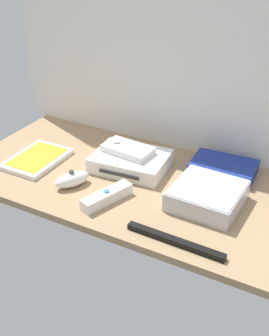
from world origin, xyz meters
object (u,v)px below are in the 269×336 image
at_px(network_router, 223,168).
at_px(sensor_bar, 175,241).
at_px(game_case, 37,159).
at_px(remote_nunchuk, 72,179).
at_px(game_console, 131,161).
at_px(mini_computer, 207,195).
at_px(remote_wand, 107,197).
at_px(remote_classic_pad, 128,149).

xyz_separation_m(network_router, sensor_bar, (0.01, -0.35, -0.01)).
xyz_separation_m(game_case, remote_nunchuk, (0.17, -0.06, 0.01)).
bearing_deg(game_console, mini_computer, -20.18).
relative_size(network_router, remote_wand, 1.23).
height_order(network_router, remote_wand, same).
bearing_deg(game_case, mini_computer, 3.07).
bearing_deg(sensor_bar, remote_nunchuk, 166.89).
relative_size(game_case, remote_wand, 1.26).
distance_m(game_console, sensor_bar, 0.36).
relative_size(game_case, sensor_bar, 0.79).
distance_m(remote_nunchuk, remote_classic_pad, 0.19).
height_order(remote_nunchuk, sensor_bar, remote_nunchuk).
bearing_deg(game_console, remote_classic_pad, 147.20).
xyz_separation_m(game_console, game_case, (-0.27, -0.10, -0.01)).
bearing_deg(sensor_bar, mini_computer, 88.76).
distance_m(network_router, remote_wand, 0.35).
height_order(mini_computer, game_case, mini_computer).
relative_size(game_console, network_router, 1.20).
bearing_deg(remote_wand, network_router, 70.93).
bearing_deg(remote_wand, game_case, -176.61).
bearing_deg(remote_wand, game_console, 117.91).
relative_size(mini_computer, game_case, 0.91).
xyz_separation_m(remote_nunchuk, remote_classic_pad, (0.08, 0.17, 0.03)).
height_order(mini_computer, remote_wand, mini_computer).
xyz_separation_m(remote_wand, remote_nunchuk, (-0.12, 0.02, 0.01)).
distance_m(remote_classic_pad, sensor_bar, 0.37).
bearing_deg(game_case, network_router, 20.88).
bearing_deg(remote_classic_pad, mini_computer, -10.05).
distance_m(mini_computer, sensor_bar, 0.18).
xyz_separation_m(mini_computer, game_case, (-0.53, -0.03, -0.02)).
xyz_separation_m(game_console, mini_computer, (0.26, -0.07, 0.00)).
xyz_separation_m(remote_wand, remote_classic_pad, (-0.04, 0.19, 0.04)).
height_order(remote_wand, remote_nunchuk, remote_nunchuk).
relative_size(mini_computer, network_router, 0.93).
relative_size(game_console, mini_computer, 1.29).
distance_m(network_router, remote_classic_pad, 0.28).
bearing_deg(game_case, game_console, 20.29).
height_order(game_case, remote_nunchuk, remote_nunchuk).
bearing_deg(game_case, remote_nunchuk, -19.90).
bearing_deg(game_console, sensor_bar, -50.09).
bearing_deg(sensor_bar, game_case, 165.12).
relative_size(game_console, remote_classic_pad, 1.48).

